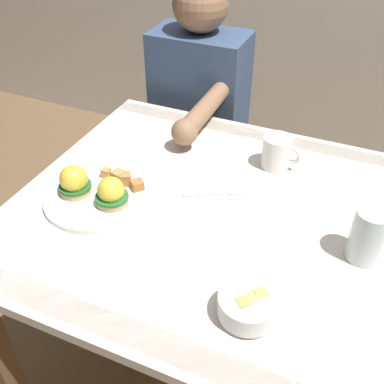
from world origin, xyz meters
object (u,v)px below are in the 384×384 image
(water_glass_near, at_px, (367,237))
(dining_table, at_px, (247,251))
(eggs_benedict_plate, at_px, (95,192))
(fruit_bowl, at_px, (248,306))
(coffee_mug, at_px, (277,151))
(diner_person, at_px, (197,114))
(fork, at_px, (217,193))

(water_glass_near, bearing_deg, dining_table, 176.27)
(dining_table, bearing_deg, eggs_benedict_plate, -167.99)
(dining_table, distance_m, fruit_bowl, 0.32)
(dining_table, relative_size, eggs_benedict_plate, 4.44)
(fruit_bowl, height_order, coffee_mug, coffee_mug)
(diner_person, bearing_deg, fork, -62.01)
(coffee_mug, xyz_separation_m, diner_person, (-0.39, 0.35, -0.14))
(coffee_mug, height_order, fork, coffee_mug)
(coffee_mug, height_order, water_glass_near, water_glass_near)
(fruit_bowl, distance_m, diner_person, 1.00)
(eggs_benedict_plate, height_order, water_glass_near, water_glass_near)
(coffee_mug, distance_m, water_glass_near, 0.38)
(dining_table, bearing_deg, fork, 149.58)
(fruit_bowl, bearing_deg, diner_person, 118.71)
(dining_table, relative_size, fruit_bowl, 10.00)
(fruit_bowl, distance_m, coffee_mug, 0.53)
(dining_table, relative_size, fork, 8.35)
(coffee_mug, xyz_separation_m, fork, (-0.11, -0.19, -0.05))
(dining_table, distance_m, eggs_benedict_plate, 0.42)
(fruit_bowl, xyz_separation_m, water_glass_near, (0.18, 0.26, 0.03))
(coffee_mug, bearing_deg, eggs_benedict_plate, -138.95)
(fork, bearing_deg, eggs_benedict_plate, -151.80)
(eggs_benedict_plate, relative_size, diner_person, 0.24)
(water_glass_near, bearing_deg, fruit_bowl, -125.87)
(fruit_bowl, distance_m, fork, 0.39)
(fruit_bowl, relative_size, water_glass_near, 0.91)
(coffee_mug, xyz_separation_m, water_glass_near, (0.27, -0.27, 0.01))
(dining_table, xyz_separation_m, diner_person, (-0.40, 0.60, 0.02))
(eggs_benedict_plate, distance_m, water_glass_near, 0.66)
(diner_person, bearing_deg, fruit_bowl, -61.29)
(dining_table, xyz_separation_m, water_glass_near, (0.27, -0.02, 0.17))
(dining_table, height_order, diner_person, diner_person)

